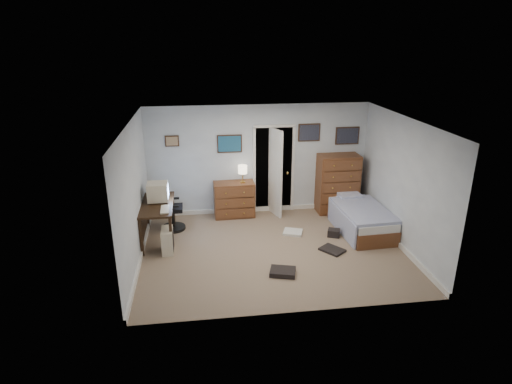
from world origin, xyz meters
TOP-DOWN VIEW (x-y plane):
  - floor at (0.00, 0.00)m, footprint 5.00×4.00m
  - computer_desk at (-2.29, 0.75)m, footprint 0.65×1.37m
  - crt_monitor at (-2.18, 0.90)m, footprint 0.41×0.38m
  - keyboard at (-2.02, 0.40)m, footprint 0.16×0.42m
  - pc_tower at (-2.00, 0.20)m, footprint 0.22×0.44m
  - office_chair at (-2.00, 1.23)m, footprint 0.51×0.52m
  - media_stack at (-2.32, 2.22)m, footprint 0.18×0.18m
  - low_dresser at (-0.59, 1.77)m, footprint 0.92×0.48m
  - table_lamp at (-0.39, 1.77)m, footprint 0.21×0.21m
  - doorway at (0.35, 2.27)m, footprint 0.96×1.12m
  - tall_dresser at (1.81, 1.75)m, footprint 0.93×0.55m
  - headboard_bookcase at (1.92, 1.86)m, footprint 0.95×0.27m
  - bed at (1.99, 0.64)m, footprint 1.03×1.81m
  - wall_posters at (0.57, 1.98)m, footprint 4.38×0.04m
  - floor_clutter at (0.63, -0.15)m, footprint 1.73×2.01m

SIDE VIEW (x-z plane):
  - floor at x=0.00m, z-range -0.02..0.00m
  - floor_clutter at x=0.63m, z-range -0.03..0.12m
  - pc_tower at x=-2.00m, z-range 0.00..0.47m
  - bed at x=1.99m, z-range -0.02..0.56m
  - low_dresser at x=-0.59m, z-range 0.00..0.80m
  - office_chair at x=-2.00m, z-range -0.12..0.92m
  - media_stack at x=-2.32m, z-range 0.00..0.84m
  - headboard_bookcase at x=1.92m, z-range 0.03..0.87m
  - computer_desk at x=-2.29m, z-range 0.21..1.00m
  - tall_dresser at x=1.81m, z-range 0.00..1.36m
  - keyboard at x=-2.02m, z-range 0.79..0.81m
  - crt_monitor at x=-2.18m, z-range 0.79..1.17m
  - doorway at x=0.35m, z-range -0.02..2.03m
  - table_lamp at x=-0.39m, z-range 0.90..1.29m
  - wall_posters at x=0.57m, z-range 1.45..2.05m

